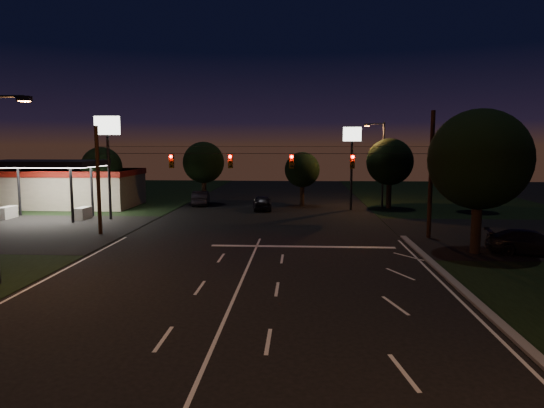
# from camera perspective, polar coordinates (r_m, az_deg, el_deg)

# --- Properties ---
(ground) EXTENTS (140.00, 140.00, 0.00)m
(ground) POSITION_cam_1_polar(r_m,az_deg,el_deg) (20.93, -4.71, -11.45)
(ground) COLOR black
(ground) RESTS_ON ground
(cross_street_right) EXTENTS (20.00, 16.00, 0.02)m
(cross_street_right) POSITION_cam_1_polar(r_m,az_deg,el_deg) (40.11, 28.71, -3.39)
(cross_street_right) COLOR black
(cross_street_right) RESTS_ON ground
(cross_street_left) EXTENTS (20.00, 16.00, 0.02)m
(cross_street_left) POSITION_cam_1_polar(r_m,az_deg,el_deg) (42.87, -28.91, -2.78)
(cross_street_left) COLOR black
(cross_street_left) RESTS_ON ground
(edge_line_right) EXTENTS (0.14, 40.00, 0.01)m
(edge_line_right) POSITION_cam_1_polar(r_m,az_deg,el_deg) (16.64, 28.75, -17.29)
(edge_line_right) COLOR silver
(edge_line_right) RESTS_ON ground
(center_line) EXTENTS (0.14, 40.00, 0.01)m
(center_line) POSITION_cam_1_polar(r_m,az_deg,el_deg) (15.43, -8.02, -18.41)
(center_line) COLOR silver
(center_line) RESTS_ON ground
(stop_bar) EXTENTS (12.00, 0.50, 0.01)m
(stop_bar) POSITION_cam_1_polar(r_m,az_deg,el_deg) (31.85, 3.60, -5.02)
(stop_bar) COLOR silver
(stop_bar) RESTS_ON ground
(utility_pole_right) EXTENTS (0.30, 0.30, 9.00)m
(utility_pole_right) POSITION_cam_1_polar(r_m,az_deg,el_deg) (36.44, 17.92, -3.83)
(utility_pole_right) COLOR black
(utility_pole_right) RESTS_ON ground
(utility_pole_left) EXTENTS (0.28, 0.28, 8.00)m
(utility_pole_left) POSITION_cam_1_polar(r_m,az_deg,el_deg) (38.28, -19.52, -3.39)
(utility_pole_left) COLOR black
(utility_pole_left) RESTS_ON ground
(signal_span) EXTENTS (24.00, 0.40, 1.56)m
(signal_span) POSITION_cam_1_polar(r_m,az_deg,el_deg) (34.76, -1.31, 5.14)
(signal_span) COLOR black
(signal_span) RESTS_ON ground
(gas_station) EXTENTS (14.20, 16.10, 5.25)m
(gas_station) POSITION_cam_1_polar(r_m,az_deg,el_deg) (55.98, -22.82, 2.08)
(gas_station) COLOR gray
(gas_station) RESTS_ON ground
(pole_sign_left_near) EXTENTS (2.20, 0.30, 9.10)m
(pole_sign_left_near) POSITION_cam_1_polar(r_m,az_deg,el_deg) (44.94, -18.77, 7.06)
(pole_sign_left_near) COLOR black
(pole_sign_left_near) RESTS_ON ground
(pole_sign_right) EXTENTS (1.80, 0.30, 8.40)m
(pole_sign_right) POSITION_cam_1_polar(r_m,az_deg,el_deg) (49.92, 9.38, 6.44)
(pole_sign_right) COLOR black
(pole_sign_right) RESTS_ON ground
(street_light_right_far) EXTENTS (2.20, 0.35, 9.00)m
(street_light_right_far) POSITION_cam_1_polar(r_m,az_deg,el_deg) (52.35, 12.68, 5.29)
(street_light_right_far) COLOR black
(street_light_right_far) RESTS_ON ground
(tree_right_near) EXTENTS (6.00, 6.00, 8.76)m
(tree_right_near) POSITION_cam_1_polar(r_m,az_deg,el_deg) (31.69, 23.17, 4.72)
(tree_right_near) COLOR black
(tree_right_near) RESTS_ON ground
(tree_far_a) EXTENTS (4.20, 4.20, 6.42)m
(tree_far_a) POSITION_cam_1_polar(r_m,az_deg,el_deg) (54.01, -19.34, 4.07)
(tree_far_a) COLOR black
(tree_far_a) RESTS_ON ground
(tree_far_b) EXTENTS (4.60, 4.60, 6.98)m
(tree_far_b) POSITION_cam_1_polar(r_m,az_deg,el_deg) (54.90, -8.00, 4.80)
(tree_far_b) COLOR black
(tree_far_b) RESTS_ON ground
(tree_far_c) EXTENTS (3.80, 3.80, 5.86)m
(tree_far_c) POSITION_cam_1_polar(r_m,az_deg,el_deg) (52.83, 3.59, 4.00)
(tree_far_c) COLOR black
(tree_far_c) RESTS_ON ground
(tree_far_d) EXTENTS (4.80, 4.80, 7.30)m
(tree_far_d) POSITION_cam_1_polar(r_m,az_deg,el_deg) (51.64, 13.68, 4.78)
(tree_far_d) COLOR black
(tree_far_d) RESTS_ON ground
(tree_far_e) EXTENTS (4.00, 4.00, 6.18)m
(tree_far_e) POSITION_cam_1_polar(r_m,az_deg,el_deg) (51.76, 22.82, 3.65)
(tree_far_e) COLOR black
(tree_far_e) RESTS_ON ground
(car_oncoming_a) EXTENTS (2.32, 4.66, 1.53)m
(car_oncoming_a) POSITION_cam_1_polar(r_m,az_deg,el_deg) (49.52, -1.17, 0.18)
(car_oncoming_a) COLOR black
(car_oncoming_a) RESTS_ON ground
(car_oncoming_b) EXTENTS (2.25, 4.97, 1.58)m
(car_oncoming_b) POSITION_cam_1_polar(r_m,az_deg,el_deg) (54.11, -8.38, 0.71)
(car_oncoming_b) COLOR black
(car_oncoming_b) RESTS_ON ground
(car_cross) EXTENTS (5.49, 3.06, 1.50)m
(car_cross) POSITION_cam_1_polar(r_m,az_deg,el_deg) (33.30, 28.22, -4.00)
(car_cross) COLOR black
(car_cross) RESTS_ON ground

